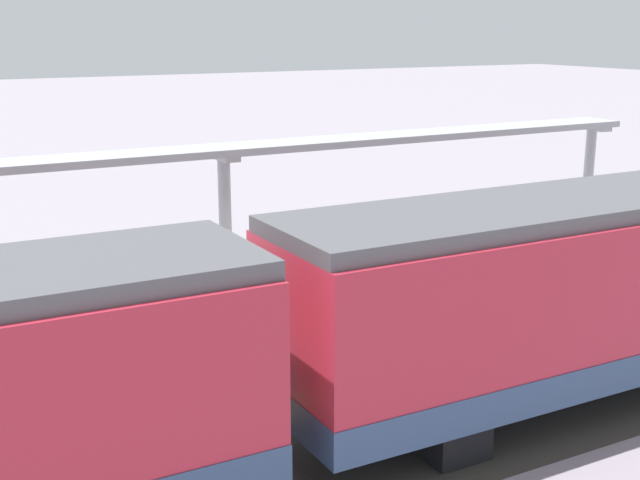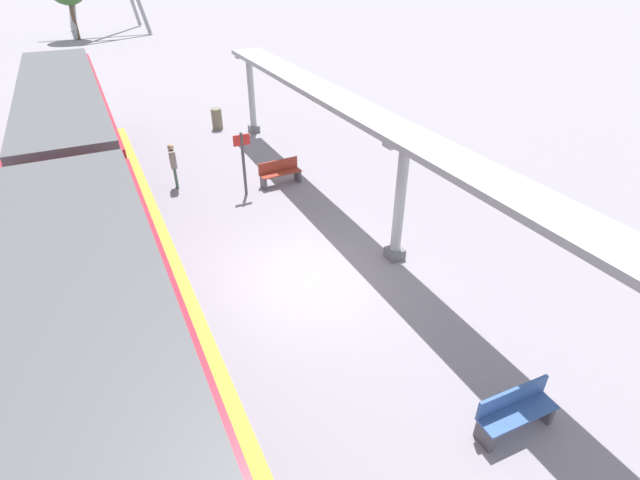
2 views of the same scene
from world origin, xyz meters
name	(u,v)px [view 1 (image 1 of 2)]	position (x,y,z in m)	size (l,w,h in m)	color
ground_plane	(271,341)	(0.00, 0.00, 0.00)	(176.00, 176.00, 0.00)	gray
tactile_edge_strip	(343,395)	(-2.88, 0.00, 0.00)	(0.44, 29.16, 0.01)	gold
trackbed	(403,440)	(-4.70, 0.00, 0.00)	(3.20, 41.16, 0.01)	#38332D
train_near_carriage	(623,283)	(-4.69, -4.46, 1.83)	(2.65, 12.84, 3.48)	#B72638
canopy_pillar_nearest	(588,185)	(2.65, -11.16, 1.73)	(1.10, 0.44, 3.40)	slate
canopy_pillar_second	(226,229)	(2.65, -0.17, 1.73)	(1.10, 0.44, 3.40)	slate
canopy_beam	(212,151)	(2.65, 0.09, 3.48)	(1.20, 23.29, 0.16)	#A8AAB2
bench_mid_platform	(452,265)	(1.49, -5.59, 0.44)	(1.52, 0.50, 0.86)	#375BA0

